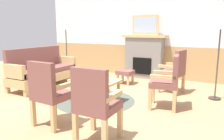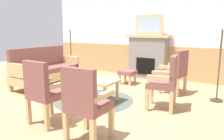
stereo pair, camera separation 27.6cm
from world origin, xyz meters
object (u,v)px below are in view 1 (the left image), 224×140
object	(u,v)px
fireplace	(144,56)
book_on_table	(91,77)
coffee_table	(95,82)
armchair_front_center	(95,102)
armchair_front_left	(49,91)
framed_picture	(145,25)
armchair_near_fireplace	(175,69)
floor_lamp_by_chairs	(221,28)
armchair_by_window_left	(168,79)
footstool	(125,73)
couch	(43,71)
floor_lamp_by_couch	(66,29)

from	to	relation	value
fireplace	book_on_table	size ratio (longest dim) A/B	5.42
coffee_table	book_on_table	bearing A→B (deg)	152.01
armchair_front_center	fireplace	bearing A→B (deg)	101.95
book_on_table	armchair_front_center	xyz separation A→B (m)	(1.07, -1.48, 0.08)
coffee_table	armchair_front_left	world-z (taller)	armchair_front_left
framed_picture	coffee_table	size ratio (longest dim) A/B	0.83
armchair_near_fireplace	floor_lamp_by_chairs	xyz separation A→B (m)	(0.86, -0.07, 0.91)
armchair_by_window_left	armchair_front_center	xyz separation A→B (m)	(-0.47, -1.68, 0.00)
footstool	armchair_by_window_left	bearing A→B (deg)	-41.60
couch	floor_lamp_by_couch	bearing A→B (deg)	102.37
fireplace	armchair_near_fireplace	xyz separation A→B (m)	(1.18, -1.21, -0.11)
framed_picture	armchair_near_fireplace	bearing A→B (deg)	-45.69
couch	book_on_table	bearing A→B (deg)	-8.56
armchair_front_center	armchair_near_fireplace	bearing A→B (deg)	82.90
coffee_table	couch	bearing A→B (deg)	169.68
floor_lamp_by_couch	floor_lamp_by_chairs	bearing A→B (deg)	-4.07
armchair_front_left	floor_lamp_by_chairs	distance (m)	3.44
footstool	armchair_by_window_left	xyz separation A→B (m)	(1.46, -1.30, 0.25)
coffee_table	book_on_table	distance (m)	0.18
couch	armchair_front_left	size ratio (longest dim) A/B	1.84
fireplace	coffee_table	xyz separation A→B (m)	(-0.08, -2.55, -0.27)
book_on_table	armchair_front_center	bearing A→B (deg)	-54.12
armchair_by_window_left	floor_lamp_by_chairs	distance (m)	1.54
couch	footstool	bearing A→B (deg)	36.33
framed_picture	couch	distance (m)	3.13
footstool	floor_lamp_by_chairs	xyz separation A→B (m)	(2.20, -0.30, 1.17)
coffee_table	footstool	bearing A→B (deg)	92.77
couch	book_on_table	distance (m)	1.66
framed_picture	book_on_table	size ratio (longest dim) A/B	3.33
fireplace	armchair_near_fireplace	distance (m)	1.69
couch	floor_lamp_by_couch	world-z (taller)	floor_lamp_by_couch
fireplace	floor_lamp_by_couch	distance (m)	2.49
armchair_near_fireplace	floor_lamp_by_chairs	size ratio (longest dim) A/B	0.58
book_on_table	armchair_near_fireplace	distance (m)	1.90
coffee_table	floor_lamp_by_couch	bearing A→B (deg)	142.58
armchair_by_window_left	armchair_front_center	world-z (taller)	same
armchair_front_center	floor_lamp_by_couch	world-z (taller)	floor_lamp_by_couch
framed_picture	book_on_table	distance (m)	2.72
footstool	armchair_near_fireplace	distance (m)	1.38
footstool	armchair_front_center	distance (m)	3.15
book_on_table	armchair_near_fireplace	xyz separation A→B (m)	(1.41, 1.27, 0.08)
framed_picture	floor_lamp_by_couch	bearing A→B (deg)	-155.49
coffee_table	armchair_front_left	distance (m)	1.32
armchair_by_window_left	floor_lamp_by_couch	world-z (taller)	floor_lamp_by_couch
coffee_table	floor_lamp_by_couch	distance (m)	2.80
fireplace	framed_picture	world-z (taller)	framed_picture
fireplace	footstool	size ratio (longest dim) A/B	3.25
armchair_near_fireplace	armchair_front_center	size ratio (longest dim) A/B	1.00
fireplace	floor_lamp_by_chairs	world-z (taller)	floor_lamp_by_chairs
armchair_near_fireplace	armchair_front_center	xyz separation A→B (m)	(-0.34, -2.75, 0.00)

